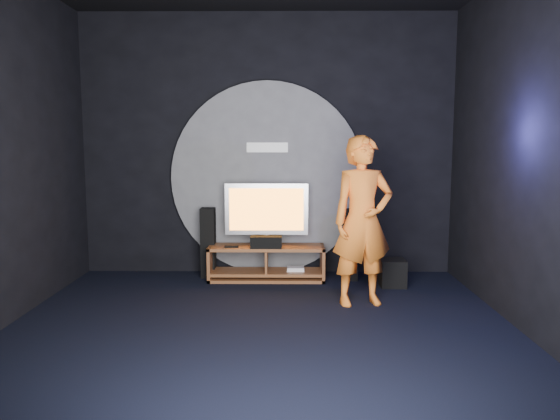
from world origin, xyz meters
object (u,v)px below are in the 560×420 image
at_px(media_console, 267,265).
at_px(player, 363,221).
at_px(tv, 267,212).
at_px(subwoofer, 392,273).
at_px(tower_speaker_right, 350,245).
at_px(tower_speaker_left, 208,243).

relative_size(media_console, player, 0.80).
relative_size(tv, subwoofer, 3.18).
bearing_deg(subwoofer, player, -123.54).
bearing_deg(tv, subwoofer, -13.33).
bearing_deg(tower_speaker_right, tv, 177.33).
height_order(tower_speaker_right, subwoofer, tower_speaker_right).
relative_size(media_console, tv, 1.39).
relative_size(media_console, tower_speaker_left, 1.62).
bearing_deg(tower_speaker_right, subwoofer, -33.34).
xyz_separation_m(subwoofer, player, (-0.49, -0.74, 0.77)).
distance_m(media_console, tower_speaker_right, 1.12).
distance_m(tower_speaker_left, subwoofer, 2.43).
bearing_deg(tower_speaker_left, player, -32.45).
height_order(tv, subwoofer, tv).
distance_m(tower_speaker_left, player, 2.27).
xyz_separation_m(media_console, tower_speaker_right, (1.09, 0.02, 0.27)).
bearing_deg(media_console, player, -43.97).
distance_m(tv, player, 1.57).
bearing_deg(media_console, tv, 95.68).
relative_size(media_console, tower_speaker_right, 1.62).
height_order(subwoofer, player, player).
height_order(tower_speaker_left, subwoofer, tower_speaker_left).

